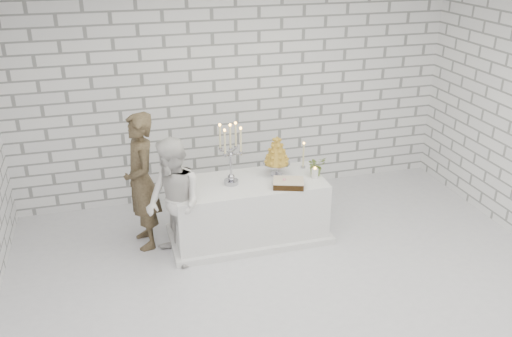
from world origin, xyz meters
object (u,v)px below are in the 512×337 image
Objects in this scene: bride at (174,203)px; candelabra at (231,154)px; cake_table at (249,210)px; croquembouche at (277,155)px; groom at (142,182)px.

candelabra reaches higher than bride.
croquembouche reaches higher than cake_table.
cake_table is 1.22× the size of bride.
groom is at bearing -167.93° from bride.
cake_table is 1.09× the size of groom.
candelabra is (0.71, 0.29, 0.38)m from bride.
bride is at bearing -162.48° from cake_table.
candelabra reaches higher than croquembouche.
bride is (-0.92, -0.29, 0.36)m from cake_table.
bride reaches higher than cake_table.
candelabra is at bearing 71.42° from groom.
cake_table is at bearing -0.72° from candelabra.
cake_table is 0.74m from croquembouche.
cake_table is 2.41× the size of candelabra.
croquembouche is (0.38, 0.10, 0.63)m from cake_table.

